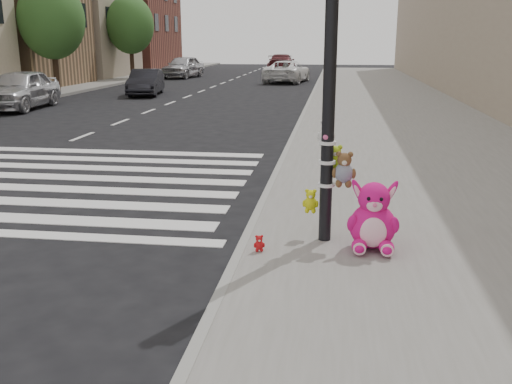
% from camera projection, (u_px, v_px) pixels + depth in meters
% --- Properties ---
extents(ground, '(120.00, 120.00, 0.00)m').
position_uv_depth(ground, '(81.00, 296.00, 6.22)').
color(ground, black).
rests_on(ground, ground).
extents(sidewalk_near, '(7.00, 80.00, 0.14)m').
position_uv_depth(sidewalk_near, '(422.00, 142.00, 15.11)').
color(sidewalk_near, slate).
rests_on(sidewalk_near, ground).
extents(curb_edge, '(0.12, 80.00, 0.15)m').
position_uv_depth(curb_edge, '(292.00, 139.00, 15.57)').
color(curb_edge, gray).
rests_on(curb_edge, ground).
extents(bld_far_c, '(6.00, 8.00, 8.00)m').
position_uv_depth(bld_far_c, '(13.00, 16.00, 32.11)').
color(bld_far_c, '#906F4D').
rests_on(bld_far_c, ground).
extents(bld_far_d, '(6.00, 8.00, 10.00)m').
position_uv_depth(bld_far_d, '(81.00, 6.00, 40.46)').
color(bld_far_d, tan).
rests_on(bld_far_d, ground).
extents(bld_far_e, '(6.00, 10.00, 9.00)m').
position_uv_depth(bld_far_e, '(134.00, 19.00, 51.12)').
color(bld_far_e, brown).
rests_on(bld_far_e, ground).
extents(signal_pole, '(0.69, 0.49, 4.00)m').
position_uv_depth(signal_pole, '(331.00, 115.00, 7.14)').
color(signal_pole, black).
rests_on(signal_pole, sidewalk_near).
extents(tree_far_b, '(3.20, 3.20, 5.44)m').
position_uv_depth(tree_far_b, '(52.00, 20.00, 27.81)').
color(tree_far_b, '#382619').
rests_on(tree_far_b, sidewalk_far).
extents(tree_far_c, '(3.20, 3.20, 5.44)m').
position_uv_depth(tree_far_c, '(130.00, 25.00, 38.33)').
color(tree_far_c, '#382619').
rests_on(tree_far_c, sidewalk_far).
extents(pink_bunny, '(0.64, 0.66, 0.91)m').
position_uv_depth(pink_bunny, '(373.00, 221.00, 7.13)').
color(pink_bunny, '#DC127A').
rests_on(pink_bunny, sidewalk_near).
extents(red_teddy, '(0.17, 0.13, 0.22)m').
position_uv_depth(red_teddy, '(259.00, 243.00, 7.11)').
color(red_teddy, red).
rests_on(red_teddy, sidewalk_near).
extents(car_silver_far, '(2.23, 4.74, 1.57)m').
position_uv_depth(car_silver_far, '(20.00, 89.00, 22.68)').
color(car_silver_far, silver).
rests_on(car_silver_far, ground).
extents(car_dark_far, '(1.97, 4.05, 1.28)m').
position_uv_depth(car_dark_far, '(146.00, 82.00, 28.40)').
color(car_dark_far, black).
rests_on(car_dark_far, ground).
extents(car_white_near, '(2.92, 5.27, 1.39)m').
position_uv_depth(car_white_near, '(287.00, 72.00, 36.84)').
color(car_white_near, white).
rests_on(car_white_near, ground).
extents(car_maroon_near, '(2.37, 5.37, 1.53)m').
position_uv_depth(car_maroon_near, '(281.00, 63.00, 47.55)').
color(car_maroon_near, '#54181C').
rests_on(car_maroon_near, ground).
extents(car_silver_deep, '(2.51, 4.87, 1.58)m').
position_uv_depth(car_silver_deep, '(183.00, 67.00, 41.35)').
color(car_silver_deep, '#B9BABF').
rests_on(car_silver_deep, ground).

